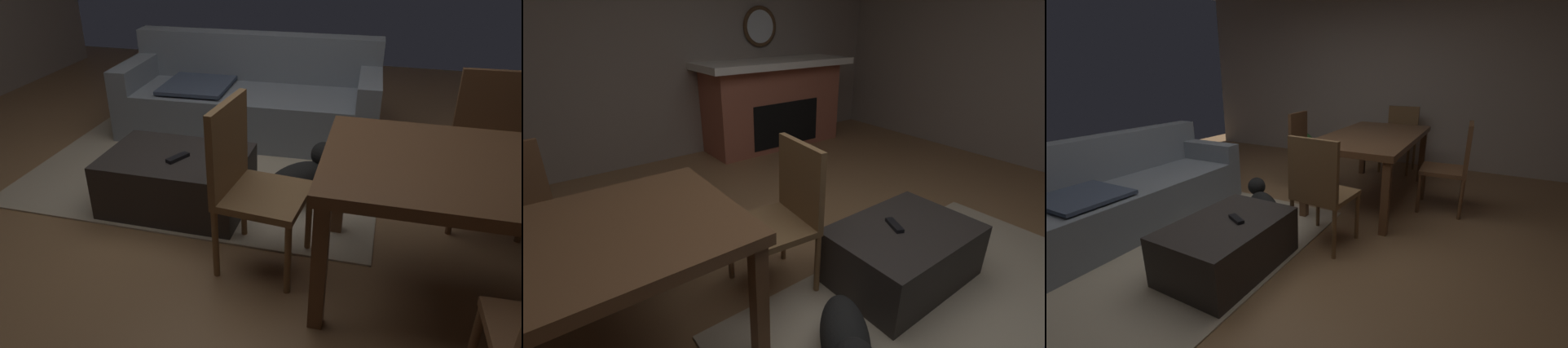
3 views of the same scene
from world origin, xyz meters
The scene contains 8 objects.
floor centered at (0.00, 0.00, 0.00)m, with size 7.94×7.94×0.00m, color olive.
area_rug centered at (-0.43, 0.66, 0.01)m, with size 2.60×2.00×0.01m, color tan.
couch centered at (-0.32, 1.37, 0.30)m, with size 2.25×0.95×0.83m.
ottoman_coffee_table centered at (-0.43, 0.01, 0.19)m, with size 0.92×0.63×0.38m, color #2D2826.
tv_remote centered at (-0.39, -0.05, 0.39)m, with size 0.05×0.16×0.02m, color black.
dining_chair_north centered at (1.50, 0.42, 0.52)m, with size 0.46×0.46×0.93m.
dining_chair_west centered at (0.19, -0.43, 0.52)m, with size 0.48×0.48×0.93m.
small_dog centered at (0.36, 0.27, 0.19)m, with size 0.51×0.55×0.33m.
Camera 1 is at (0.83, -2.60, 1.73)m, focal length 33.61 mm.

